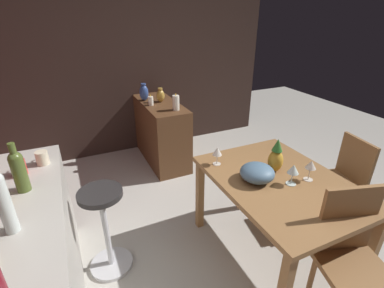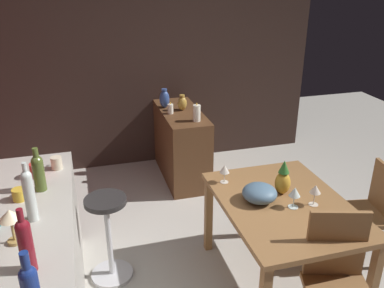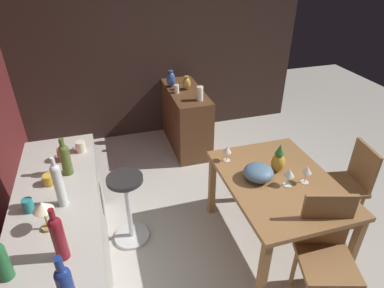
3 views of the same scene
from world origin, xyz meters
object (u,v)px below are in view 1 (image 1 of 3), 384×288
at_px(pillar_candle_short, 176,103).
at_px(vase_brass, 160,95).
at_px(dining_table, 279,189).
at_px(wine_glass_right, 311,165).
at_px(chair_by_doorway, 341,178).
at_px(wine_glass_left, 293,170).
at_px(cup_red, 18,168).
at_px(vase_ceramic_blue, 144,93).
at_px(chair_near_window, 351,256).
at_px(wine_bottle_clear, 3,201).
at_px(cup_cream, 42,158).
at_px(sideboard_cabinet, 161,132).
at_px(bar_stool, 106,229).
at_px(pillar_candle_tall, 151,101).
at_px(wine_glass_center, 217,152).
at_px(wine_bottle_olive, 18,169).
at_px(fruit_bowl, 257,173).
at_px(pineapple_centerpiece, 276,157).

bearing_deg(pillar_candle_short, vase_brass, 8.38).
bearing_deg(vase_brass, dining_table, -172.88).
bearing_deg(wine_glass_right, chair_by_doorway, -74.84).
xyz_separation_m(wine_glass_left, cup_red, (0.67, 1.75, 0.09)).
xyz_separation_m(cup_red, vase_ceramic_blue, (1.57, -1.30, -0.03)).
bearing_deg(dining_table, chair_near_window, -173.34).
distance_m(wine_bottle_clear, cup_cream, 0.71).
bearing_deg(cup_red, sideboard_cabinet, -45.93).
distance_m(dining_table, wine_glass_left, 0.23).
bearing_deg(chair_by_doorway, sideboard_cabinet, 30.28).
bearing_deg(vase_ceramic_blue, cup_cream, 141.68).
xyz_separation_m(sideboard_cabinet, bar_stool, (-1.56, 0.98, -0.02)).
distance_m(cup_cream, pillar_candle_short, 1.68).
relative_size(chair_by_doorway, wine_glass_left, 5.36).
xyz_separation_m(bar_stool, vase_ceramic_blue, (1.73, -0.84, 0.54)).
relative_size(dining_table, chair_by_doorway, 1.42).
bearing_deg(pillar_candle_tall, wine_bottle_clear, 145.82).
bearing_deg(vase_brass, pillar_candle_tall, 117.61).
relative_size(chair_by_doorway, bar_stool, 1.18).
bearing_deg(chair_near_window, wine_bottle_clear, 71.08).
relative_size(wine_glass_left, wine_glass_center, 1.04).
xyz_separation_m(chair_by_doorway, pillar_candle_tall, (1.84, 1.24, 0.40)).
relative_size(cup_red, vase_brass, 0.72).
height_order(wine_glass_right, wine_bottle_olive, wine_bottle_olive).
relative_size(sideboard_cabinet, vase_ceramic_blue, 4.92).
distance_m(bar_stool, pillar_candle_tall, 1.79).
relative_size(sideboard_cabinet, wine_glass_left, 6.87).
bearing_deg(fruit_bowl, wine_glass_center, 24.05).
height_order(wine_glass_center, vase_brass, vase_brass).
height_order(wine_glass_left, pillar_candle_tall, pillar_candle_tall).
distance_m(chair_near_window, pineapple_centerpiece, 0.81).
height_order(wine_glass_right, vase_brass, vase_brass).
distance_m(fruit_bowl, vase_ceramic_blue, 2.11).
relative_size(dining_table, pillar_candle_tall, 8.97).
bearing_deg(vase_ceramic_blue, vase_brass, -130.59).
bearing_deg(fruit_bowl, vase_brass, 2.34).
xyz_separation_m(sideboard_cabinet, pineapple_centerpiece, (-1.86, -0.32, 0.45)).
xyz_separation_m(wine_glass_right, wine_bottle_olive, (0.47, 1.87, 0.18)).
bearing_deg(wine_glass_center, wine_bottle_clear, 106.10).
relative_size(pineapple_centerpiece, wine_bottle_olive, 0.87).
bearing_deg(wine_glass_center, wine_glass_right, -134.39).
bearing_deg(cup_red, wine_glass_center, -97.38).
xyz_separation_m(pineapple_centerpiece, wine_bottle_olive, (0.25, 1.73, 0.19)).
bearing_deg(vase_brass, cup_cream, 134.73).
relative_size(bar_stool, pillar_candle_short, 3.61).
height_order(dining_table, chair_by_doorway, chair_by_doorway).
xyz_separation_m(wine_glass_right, wine_glass_center, (0.50, 0.51, -0.01)).
bearing_deg(chair_by_doorway, wine_glass_right, 105.16).
bearing_deg(wine_glass_left, pillar_candle_short, 7.37).
bearing_deg(wine_glass_left, wine_glass_right, -93.63).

